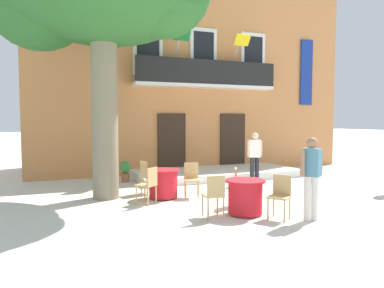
% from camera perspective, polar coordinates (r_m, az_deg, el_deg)
% --- Properties ---
extents(ground_plane, '(120.00, 120.00, 0.00)m').
position_cam_1_polar(ground_plane, '(9.32, 8.60, -8.87)').
color(ground_plane, silver).
extents(building_facade, '(13.00, 5.09, 7.50)m').
position_cam_1_polar(building_facade, '(15.93, -1.02, 9.99)').
color(building_facade, '#CC844C').
rests_on(building_facade, ground).
extents(entrance_step_platform, '(5.89, 2.54, 0.25)m').
position_cam_1_polar(entrance_step_platform, '(12.96, 3.92, -4.68)').
color(entrance_step_platform, silver).
rests_on(entrance_step_platform, ground).
extents(cafe_table_near_tree, '(0.86, 0.86, 0.76)m').
position_cam_1_polar(cafe_table_near_tree, '(7.84, 8.55, -8.36)').
color(cafe_table_near_tree, red).
rests_on(cafe_table_near_tree, ground).
extents(cafe_chair_near_tree_0, '(0.56, 0.56, 0.91)m').
position_cam_1_polar(cafe_chair_near_tree_0, '(7.61, 14.01, -7.74)').
color(cafe_chair_near_tree_0, tan).
rests_on(cafe_chair_near_tree_0, ground).
extents(cafe_chair_near_tree_1, '(0.53, 0.53, 0.91)m').
position_cam_1_polar(cafe_chair_near_tree_1, '(8.54, 7.73, -6.40)').
color(cafe_chair_near_tree_1, tan).
rests_on(cafe_chair_near_tree_1, ground).
extents(cafe_chair_near_tree_2, '(0.42, 0.42, 0.91)m').
position_cam_1_polar(cafe_chair_near_tree_2, '(7.44, 3.59, -7.90)').
color(cafe_chair_near_tree_2, tan).
rests_on(cafe_chair_near_tree_2, ground).
extents(cafe_table_middle, '(0.86, 0.86, 0.76)m').
position_cam_1_polar(cafe_table_middle, '(9.36, -4.64, -6.33)').
color(cafe_table_middle, red).
rests_on(cafe_table_middle, ground).
extents(cafe_chair_middle_0, '(0.48, 0.48, 0.91)m').
position_cam_1_polar(cafe_chair_middle_0, '(9.95, -7.20, -4.94)').
color(cafe_chair_middle_0, tan).
rests_on(cafe_chair_middle_0, ground).
extents(cafe_chair_middle_1, '(0.56, 0.56, 0.91)m').
position_cam_1_polar(cafe_chair_middle_1, '(8.69, -6.97, -6.22)').
color(cafe_chair_middle_1, tan).
rests_on(cafe_chair_middle_1, ground).
extents(cafe_chair_middle_2, '(0.50, 0.50, 0.91)m').
position_cam_1_polar(cafe_chair_middle_2, '(9.44, -0.07, -5.38)').
color(cafe_chair_middle_2, tan).
rests_on(cafe_chair_middle_2, ground).
extents(ground_planter_left, '(0.33, 0.33, 0.70)m').
position_cam_1_polar(ground_planter_left, '(11.98, -10.68, -4.15)').
color(ground_planter_left, '#995638').
rests_on(ground_planter_left, ground).
extents(pedestrian_near_entrance, '(0.53, 0.34, 1.65)m').
position_cam_1_polar(pedestrian_near_entrance, '(11.57, 10.04, -1.74)').
color(pedestrian_near_entrance, '#232328').
rests_on(pedestrian_near_entrance, ground).
extents(pedestrian_by_tree, '(0.53, 0.40, 1.70)m').
position_cam_1_polar(pedestrian_by_tree, '(7.57, 18.63, -4.55)').
color(pedestrian_by_tree, silver).
rests_on(pedestrian_by_tree, ground).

